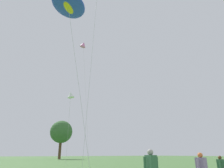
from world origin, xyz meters
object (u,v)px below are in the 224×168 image
object	(u,v)px
tree_shrub_far	(61,132)
person_navy_jacket	(221,168)
small_kite_delta_white	(71,95)
small_kite_box_yellow	(83,45)
big_show_kite	(68,4)

from	to	relation	value
tree_shrub_far	person_navy_jacket	bearing A→B (deg)	-101.33
small_kite_delta_white	small_kite_box_yellow	bearing A→B (deg)	-169.94
tree_shrub_far	small_kite_delta_white	bearing A→B (deg)	-108.11
person_navy_jacket	tree_shrub_far	distance (m)	58.29
small_kite_box_yellow	small_kite_delta_white	distance (m)	21.21
small_kite_box_yellow	small_kite_delta_white	size ratio (longest dim) A/B	2.74
big_show_kite	small_kite_box_yellow	distance (m)	23.71
big_show_kite	small_kite_delta_white	world-z (taller)	big_show_kite
big_show_kite	small_kite_box_yellow	world-z (taller)	small_kite_box_yellow
person_navy_jacket	tree_shrub_far	bearing A→B (deg)	-32.72
small_kite_box_yellow	tree_shrub_far	world-z (taller)	small_kite_box_yellow
person_navy_jacket	tree_shrub_far	xyz separation A→B (m)	(11.36, 56.71, 7.21)
small_kite_box_yellow	tree_shrub_far	xyz separation A→B (m)	(5.81, 26.44, -16.32)
big_show_kite	small_kite_delta_white	size ratio (longest dim) A/B	1.82
person_navy_jacket	small_kite_box_yellow	size ratio (longest dim) A/B	0.05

